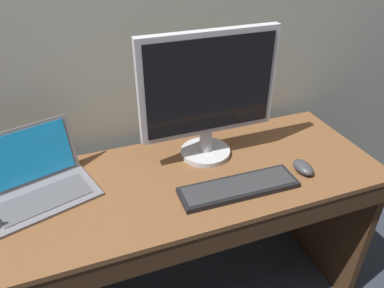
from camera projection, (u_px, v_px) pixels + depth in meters
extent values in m
cube|color=brown|center=(175.00, 181.00, 1.37)|extent=(1.59, 0.57, 0.02)
cube|color=#3D2716|center=(327.00, 208.00, 1.80)|extent=(0.04, 0.53, 0.74)
cube|color=#3D2716|center=(202.00, 244.00, 1.19)|extent=(1.53, 0.02, 0.09)
cube|color=slate|center=(44.00, 199.00, 1.26)|extent=(0.39, 0.30, 0.01)
cube|color=#505054|center=(45.00, 199.00, 1.25)|extent=(0.32, 0.21, 0.00)
cube|color=slate|center=(26.00, 156.00, 1.29)|extent=(0.35, 0.16, 0.21)
cube|color=#198CD8|center=(26.00, 156.00, 1.29)|extent=(0.31, 0.13, 0.18)
cylinder|color=#B7B7BC|center=(205.00, 152.00, 1.50)|extent=(0.20, 0.20, 0.02)
cylinder|color=#B7B7BC|center=(206.00, 139.00, 1.47)|extent=(0.05, 0.05, 0.10)
cube|color=#B7B7BC|center=(209.00, 84.00, 1.32)|extent=(0.53, 0.03, 0.39)
cube|color=black|center=(211.00, 86.00, 1.31)|extent=(0.48, 0.00, 0.35)
cube|color=black|center=(239.00, 188.00, 1.31)|extent=(0.43, 0.13, 0.02)
cube|color=#2D2D30|center=(239.00, 185.00, 1.30)|extent=(0.41, 0.11, 0.00)
ellipsoid|color=#38383D|center=(303.00, 167.00, 1.39)|extent=(0.06, 0.10, 0.04)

